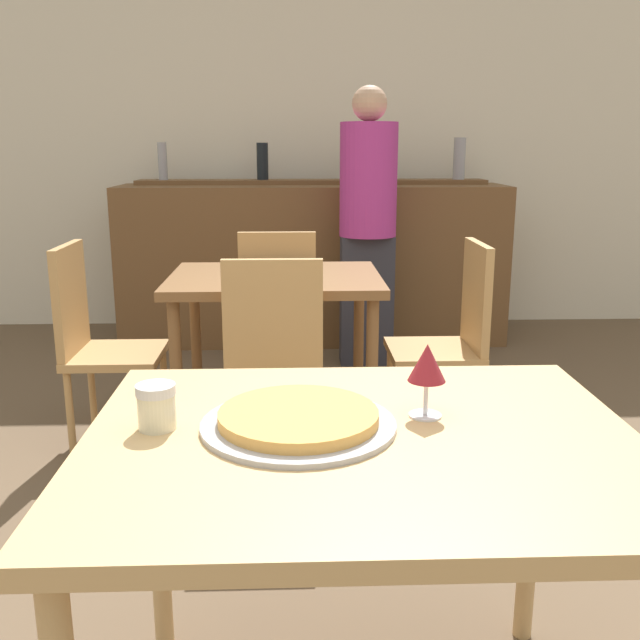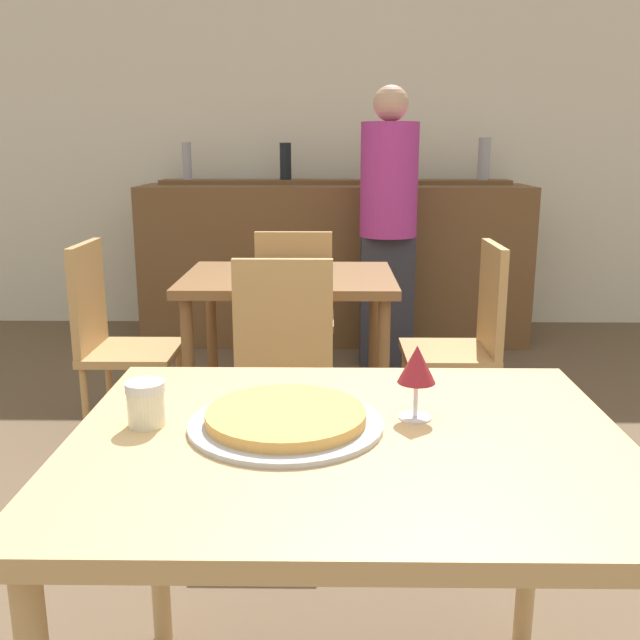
{
  "view_description": "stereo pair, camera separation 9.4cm",
  "coord_description": "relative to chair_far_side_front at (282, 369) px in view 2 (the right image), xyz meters",
  "views": [
    {
      "loc": [
        -0.13,
        -1.32,
        1.33
      ],
      "look_at": [
        -0.06,
        0.55,
        0.87
      ],
      "focal_mm": 40.0,
      "sensor_mm": 36.0,
      "label": 1
    },
    {
      "loc": [
        -0.04,
        -1.32,
        1.33
      ],
      "look_at": [
        -0.06,
        0.55,
        0.87
      ],
      "focal_mm": 40.0,
      "sensor_mm": 36.0,
      "label": 2
    }
  ],
  "objects": [
    {
      "name": "chair_far_side_right",
      "position": [
        0.79,
        0.52,
        0.0
      ],
      "size": [
        0.4,
        0.4,
        0.91
      ],
      "rotation": [
        0.0,
        0.0,
        -1.57
      ],
      "color": "tan",
      "rests_on": "ground_plane"
    },
    {
      "name": "chair_far_side_left",
      "position": [
        -0.79,
        0.52,
        0.0
      ],
      "size": [
        0.4,
        0.4,
        0.91
      ],
      "rotation": [
        0.0,
        0.0,
        1.57
      ],
      "color": "tan",
      "rests_on": "ground_plane"
    },
    {
      "name": "bar_counter",
      "position": [
        0.21,
        2.32,
        0.02
      ],
      "size": [
        2.6,
        0.56,
        1.06
      ],
      "color": "brown",
      "rests_on": "ground_plane"
    },
    {
      "name": "dining_table_near",
      "position": [
        0.21,
        -1.22,
        0.17
      ],
      "size": [
        1.11,
        0.88,
        0.77
      ],
      "color": "tan",
      "rests_on": "ground_plane"
    },
    {
      "name": "chair_far_side_back",
      "position": [
        0.0,
        1.04,
        0.0
      ],
      "size": [
        0.4,
        0.4,
        0.91
      ],
      "rotation": [
        0.0,
        0.0,
        3.14
      ],
      "color": "tan",
      "rests_on": "ground_plane"
    },
    {
      "name": "dining_table_far",
      "position": [
        -0.0,
        0.52,
        0.16
      ],
      "size": [
        0.91,
        0.71,
        0.78
      ],
      "color": "brown",
      "rests_on": "ground_plane"
    },
    {
      "name": "pizza_tray",
      "position": [
        0.09,
        -1.17,
        0.27
      ],
      "size": [
        0.4,
        0.4,
        0.04
      ],
      "color": "#A3A3A8",
      "rests_on": "dining_table_near"
    },
    {
      "name": "cheese_shaker",
      "position": [
        -0.2,
        -1.17,
        0.3
      ],
      "size": [
        0.08,
        0.08,
        0.09
      ],
      "color": "beige",
      "rests_on": "dining_table_near"
    },
    {
      "name": "wine_glass",
      "position": [
        0.36,
        -1.12,
        0.37
      ],
      "size": [
        0.08,
        0.08,
        0.16
      ],
      "color": "silver",
      "rests_on": "dining_table_near"
    },
    {
      "name": "chair_far_side_front",
      "position": [
        0.0,
        0.0,
        0.0
      ],
      "size": [
        0.4,
        0.4,
        0.91
      ],
      "color": "tan",
      "rests_on": "ground_plane"
    },
    {
      "name": "wall_back",
      "position": [
        0.21,
        2.82,
        0.89
      ],
      "size": [
        8.0,
        0.05,
        2.8
      ],
      "color": "silver",
      "rests_on": "ground_plane"
    },
    {
      "name": "person_standing",
      "position": [
        0.53,
        1.74,
        0.38
      ],
      "size": [
        0.34,
        0.34,
        1.66
      ],
      "color": "#2D2D38",
      "rests_on": "ground_plane"
    },
    {
      "name": "bar_back_shelf",
      "position": [
        0.25,
        2.46,
        0.6
      ],
      "size": [
        2.39,
        0.24,
        0.31
      ],
      "color": "brown",
      "rests_on": "bar_counter"
    }
  ]
}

